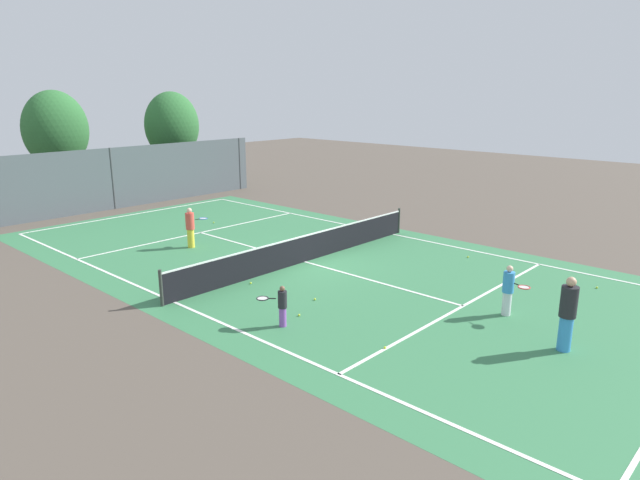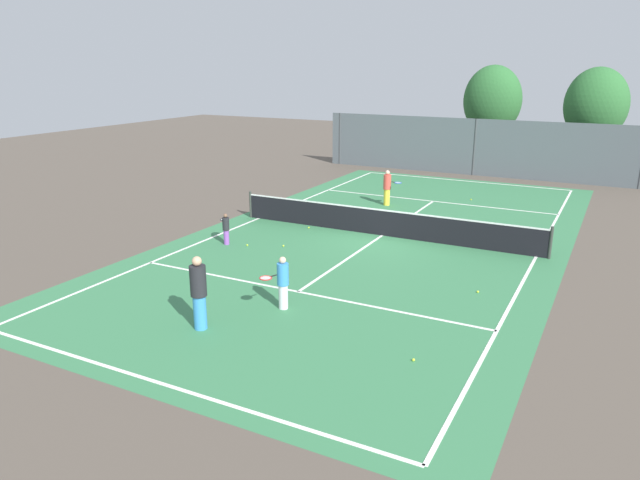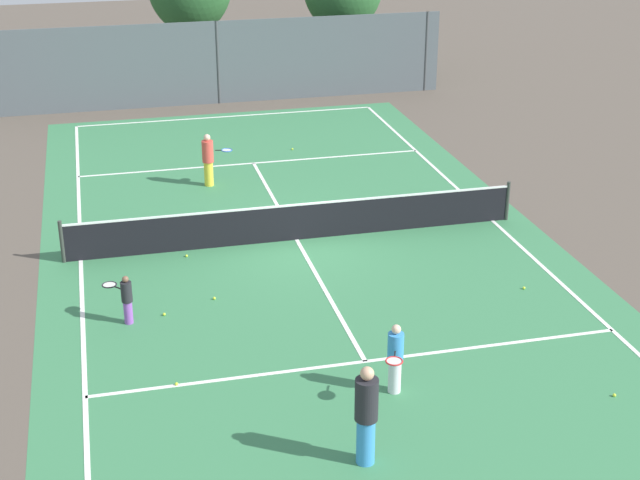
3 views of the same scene
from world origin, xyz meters
The scene contains 18 objects.
ground_plane centered at (0.00, 0.00, 0.00)m, with size 80.00×80.00×0.00m, color brown.
court_surface centered at (0.00, 0.00, 0.00)m, with size 13.00×25.00×0.01m.
tennis_net centered at (0.00, 0.00, 0.51)m, with size 11.90×0.10×1.10m.
perimeter_fence centered at (0.00, 14.00, 1.60)m, with size 18.00×0.12×3.20m.
tree_0 centered at (-0.34, 19.51, 3.89)m, with size 3.67×3.08×6.10m.
tree_1 centered at (5.85, 17.21, 3.92)m, with size 3.43×3.02×6.02m.
player_0 centered at (-1.65, 4.68, 0.83)m, with size 0.93×0.49×1.60m.
player_1 centered at (-0.93, -9.57, 0.95)m, with size 0.40×0.40×1.85m.
player_2 centered at (-4.54, -3.57, 0.59)m, with size 0.69×0.75×1.12m.
player_3 centered at (0.22, -7.60, 0.74)m, with size 0.56×0.88×1.43m.
tennis_ball_0 centered at (-3.78, -6.39, 0.03)m, with size 0.07×0.07×0.07m, color #CCE533.
tennis_ball_1 centered at (1.51, 7.46, 0.03)m, with size 0.07×0.07×0.07m, color #CCE533.
tennis_ball_2 centered at (1.97, 0.48, 0.03)m, with size 0.07×0.07×0.07m, color #CCE533.
tennis_ball_3 centered at (-2.92, -0.41, 0.03)m, with size 0.07×0.07×0.07m, color #CCE533.
tennis_ball_4 centered at (4.52, -4.12, 0.03)m, with size 0.07×0.07×0.07m, color #CCE533.
tennis_ball_5 centered at (-2.57, -2.93, 0.03)m, with size 0.07×0.07×0.07m, color #CCE533.
tennis_ball_6 centered at (4.21, -8.75, 0.03)m, with size 0.07×0.07×0.07m, color #CCE533.
tennis_ball_7 centered at (-3.75, -3.44, 0.03)m, with size 0.07×0.07×0.07m, color #CCE533.
Camera 2 is at (7.70, -19.85, 6.20)m, focal length 33.05 mm.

